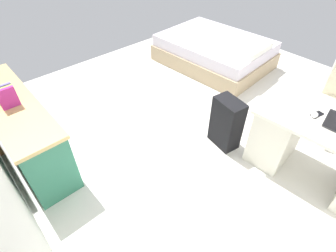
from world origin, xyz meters
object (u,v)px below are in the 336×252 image
(bed, at_px, (215,51))
(computer_mouse, at_px, (315,115))
(credenza, at_px, (22,129))
(cell_phone_by_mouse, at_px, (317,114))
(desk, at_px, (323,153))
(suitcase_black, at_px, (226,123))

(bed, height_order, computer_mouse, computer_mouse)
(credenza, height_order, computer_mouse, computer_mouse)
(computer_mouse, distance_m, cell_phone_by_mouse, 0.04)
(credenza, distance_m, cell_phone_by_mouse, 3.17)
(cell_phone_by_mouse, bearing_deg, credenza, 56.77)
(computer_mouse, relative_size, cell_phone_by_mouse, 0.74)
(desk, relative_size, credenza, 0.83)
(credenza, height_order, suitcase_black, credenza)
(desk, bearing_deg, credenza, 41.55)
(credenza, xyz_separation_m, suitcase_black, (-1.45, -1.86, -0.06))
(desk, relative_size, suitcase_black, 2.29)
(bed, relative_size, cell_phone_by_mouse, 14.60)
(credenza, distance_m, computer_mouse, 3.13)
(computer_mouse, bearing_deg, cell_phone_by_mouse, -106.50)
(bed, xyz_separation_m, suitcase_black, (-1.46, 1.52, 0.08))
(desk, height_order, computer_mouse, computer_mouse)
(computer_mouse, height_order, cell_phone_by_mouse, computer_mouse)
(cell_phone_by_mouse, bearing_deg, suitcase_black, 36.15)
(suitcase_black, relative_size, cell_phone_by_mouse, 4.78)
(desk, bearing_deg, computer_mouse, -0.08)
(bed, bearing_deg, desk, 153.76)
(desk, xyz_separation_m, bed, (2.46, -1.21, -0.14))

